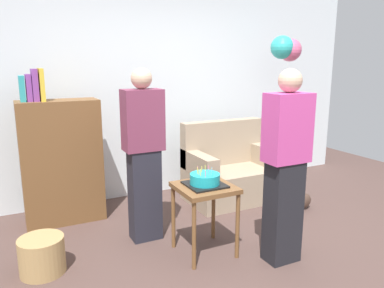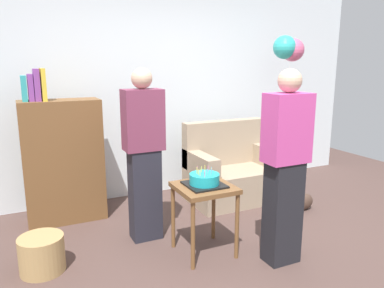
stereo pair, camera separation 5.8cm
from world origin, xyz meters
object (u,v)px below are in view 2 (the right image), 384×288
at_px(handbag, 303,202).
at_px(couch, 232,172).
at_px(person_holding_cake, 285,168).
at_px(side_table, 204,196).
at_px(birthday_cake, 204,180).
at_px(balloon_bunch, 289,49).
at_px(wicker_basket, 42,254).
at_px(person_blowing_candles, 144,155).
at_px(bookshelf, 63,159).

bearing_deg(handbag, couch, 128.81).
bearing_deg(person_holding_cake, side_table, -23.72).
distance_m(couch, birthday_cake, 1.46).
bearing_deg(person_holding_cake, balloon_bunch, -115.21).
bearing_deg(couch, birthday_cake, -131.33).
relative_size(wicker_basket, balloon_bunch, 0.18).
distance_m(person_blowing_candles, wicker_basket, 1.20).
xyz_separation_m(couch, side_table, (-0.94, -1.06, 0.19)).
bearing_deg(person_holding_cake, person_blowing_candles, -31.50).
distance_m(person_holding_cake, balloon_bunch, 2.19).
bearing_deg(person_blowing_candles, birthday_cake, -40.64).
bearing_deg(side_table, birthday_cake, -130.20).
relative_size(bookshelf, side_table, 2.57).
height_order(couch, side_table, couch).
height_order(person_holding_cake, handbag, person_holding_cake).
bearing_deg(balloon_bunch, bookshelf, 176.24).
xyz_separation_m(birthday_cake, person_blowing_candles, (-0.38, 0.51, 0.15)).
xyz_separation_m(couch, person_holding_cake, (-0.40, -1.47, 0.49)).
relative_size(bookshelf, person_blowing_candles, 0.99).
distance_m(bookshelf, person_blowing_candles, 1.03).
relative_size(birthday_cake, balloon_bunch, 0.16).
xyz_separation_m(side_table, handbag, (1.48, 0.39, -0.43)).
bearing_deg(bookshelf, handbag, -19.88).
xyz_separation_m(wicker_basket, handbag, (2.82, 0.10, -0.05)).
distance_m(birthday_cake, wicker_basket, 1.47).
relative_size(birthday_cake, person_blowing_candles, 0.20).
relative_size(birthday_cake, wicker_basket, 0.89).
height_order(wicker_basket, handbag, wicker_basket).
bearing_deg(bookshelf, person_blowing_candles, -50.68).
relative_size(person_blowing_candles, balloon_bunch, 0.81).
distance_m(person_holding_cake, wicker_basket, 2.11).
relative_size(person_holding_cake, wicker_basket, 4.53).
height_order(couch, wicker_basket, couch).
distance_m(bookshelf, handbag, 2.72).
bearing_deg(birthday_cake, person_holding_cake, -37.37).
xyz_separation_m(couch, bookshelf, (-1.95, 0.23, 0.33)).
xyz_separation_m(side_table, wicker_basket, (-1.33, 0.29, -0.38)).
xyz_separation_m(side_table, balloon_bunch, (1.75, 1.11, 1.31)).
xyz_separation_m(person_blowing_candles, person_holding_cake, (0.91, -0.91, 0.00)).
distance_m(couch, bookshelf, 2.00).
bearing_deg(bookshelf, couch, -6.60).
distance_m(bookshelf, side_table, 1.65).
bearing_deg(handbag, person_blowing_candles, 176.32).
bearing_deg(handbag, wicker_basket, -178.06).
bearing_deg(person_holding_cake, bookshelf, -33.93).
bearing_deg(wicker_basket, birthday_cake, -12.31).
bearing_deg(person_blowing_candles, balloon_bunch, 28.58).
height_order(person_blowing_candles, wicker_basket, person_blowing_candles).
height_order(birthday_cake, handbag, birthday_cake).
bearing_deg(person_blowing_candles, wicker_basket, -154.58).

